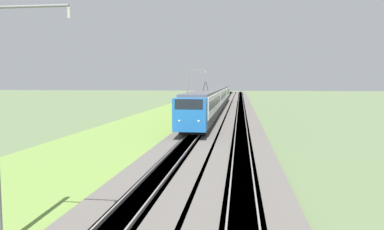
{
  "coord_description": "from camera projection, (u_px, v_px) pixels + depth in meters",
  "views": [
    {
      "loc": [
        -2.53,
        -4.06,
        5.08
      ],
      "look_at": [
        28.92,
        0.0,
        2.21
      ],
      "focal_mm": 35.0,
      "sensor_mm": 36.0,
      "label": 1
    }
  ],
  "objects": [
    {
      "name": "grass_verge",
      "position": [
        174.0,
        116.0,
        53.54
      ],
      "size": [
        240.0,
        12.24,
        0.12
      ],
      "color": "olive",
      "rests_on": "ground"
    },
    {
      "name": "ballast_adjacent",
      "position": [
        241.0,
        117.0,
        52.31
      ],
      "size": [
        240.0,
        4.4,
        0.3
      ],
      "color": "#605B56",
      "rests_on": "ground"
    },
    {
      "name": "ballast_main",
      "position": [
        211.0,
        116.0,
        52.85
      ],
      "size": [
        240.0,
        4.4,
        0.3
      ],
      "color": "#605B56",
      "rests_on": "ground"
    },
    {
      "name": "track_main",
      "position": [
        211.0,
        116.0,
        52.85
      ],
      "size": [
        240.0,
        1.57,
        0.45
      ],
      "color": "#4C4238",
      "rests_on": "ground"
    },
    {
      "name": "track_adjacent",
      "position": [
        241.0,
        117.0,
        52.31
      ],
      "size": [
        240.0,
        1.57,
        0.45
      ],
      "color": "#4C4238",
      "rests_on": "ground"
    },
    {
      "name": "passenger_train",
      "position": [
        216.0,
        98.0,
        62.04
      ],
      "size": [
        64.77,
        2.86,
        5.04
      ],
      "rotation": [
        0.0,
        0.0,
        3.14
      ],
      "color": "blue",
      "rests_on": "ground"
    },
    {
      "name": "catenary_mast_mid",
      "position": [
        188.0,
        90.0,
        50.5
      ],
      "size": [
        0.22,
        2.56,
        7.45
      ],
      "color": "slate",
      "rests_on": "ground"
    }
  ]
}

